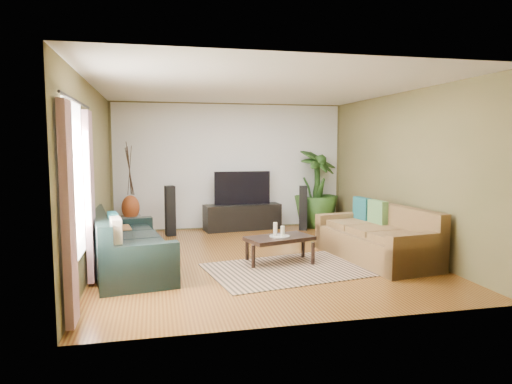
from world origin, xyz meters
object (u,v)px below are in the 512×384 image
object	(u,v)px
television	(242,188)
potted_plant	(316,188)
sofa_left	(130,241)
speaker_right	(303,208)
side_table	(114,245)
sofa_right	(375,233)
speaker_left	(170,211)
pedestal	(131,226)
tv_stand	(242,217)
vase	(131,208)
coffee_table	(279,250)

from	to	relation	value
television	potted_plant	world-z (taller)	potted_plant
sofa_left	speaker_right	bearing A→B (deg)	-64.04
sofa_left	side_table	bearing A→B (deg)	16.15
sofa_right	potted_plant	xyz separation A→B (m)	(0.10, 2.97, 0.43)
television	side_table	bearing A→B (deg)	-138.04
speaker_left	pedestal	world-z (taller)	speaker_left
speaker_left	pedestal	size ratio (longest dim) A/B	2.59
tv_stand	vase	bearing A→B (deg)	176.54
sofa_left	speaker_left	size ratio (longest dim) A/B	2.28
tv_stand	television	size ratio (longest dim) A/B	1.36
speaker_right	coffee_table	bearing A→B (deg)	-98.68
speaker_left	tv_stand	bearing A→B (deg)	0.05
pedestal	coffee_table	bearing A→B (deg)	-49.07
sofa_left	television	size ratio (longest dim) A/B	1.90
sofa_right	speaker_right	size ratio (longest dim) A/B	2.28
tv_stand	vase	distance (m)	2.33
pedestal	vase	size ratio (longest dim) A/B	0.78
coffee_table	side_table	xyz separation A→B (m)	(-2.50, 0.64, 0.06)
pedestal	vase	xyz separation A→B (m)	(0.00, 0.00, 0.37)
sofa_left	potted_plant	xyz separation A→B (m)	(3.86, 2.77, 0.43)
side_table	coffee_table	bearing A→B (deg)	-14.32
sofa_left	side_table	world-z (taller)	sofa_left
speaker_right	vase	bearing A→B (deg)	-165.84
tv_stand	pedestal	size ratio (longest dim) A/B	4.22
television	speaker_left	world-z (taller)	television
sofa_left	sofa_right	distance (m)	3.77
tv_stand	television	bearing A→B (deg)	172.83
speaker_right	speaker_left	bearing A→B (deg)	-162.75
coffee_table	speaker_right	bearing A→B (deg)	47.64
speaker_left	side_table	distance (m)	2.10
speaker_left	potted_plant	distance (m)	3.24
television	side_table	size ratio (longest dim) A/B	2.24
sofa_right	side_table	world-z (taller)	sofa_right
sofa_right	potted_plant	distance (m)	3.01
coffee_table	speaker_left	bearing A→B (deg)	105.53
sofa_right	coffee_table	world-z (taller)	sofa_right
pedestal	side_table	world-z (taller)	side_table
side_table	television	bearing A→B (deg)	41.96
potted_plant	vase	distance (m)	3.99
sofa_right	television	bearing A→B (deg)	-160.56
pedestal	side_table	distance (m)	2.07
sofa_left	vase	bearing A→B (deg)	-6.89
television	coffee_table	bearing A→B (deg)	-89.22
sofa_left	speaker_left	distance (m)	2.52
sofa_left	speaker_left	world-z (taller)	speaker_left
sofa_left	tv_stand	bearing A→B (deg)	-47.61
potted_plant	vase	size ratio (longest dim) A/B	3.47
sofa_left	speaker_left	bearing A→B (deg)	-24.47
potted_plant	vase	world-z (taller)	potted_plant
tv_stand	side_table	distance (m)	3.31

